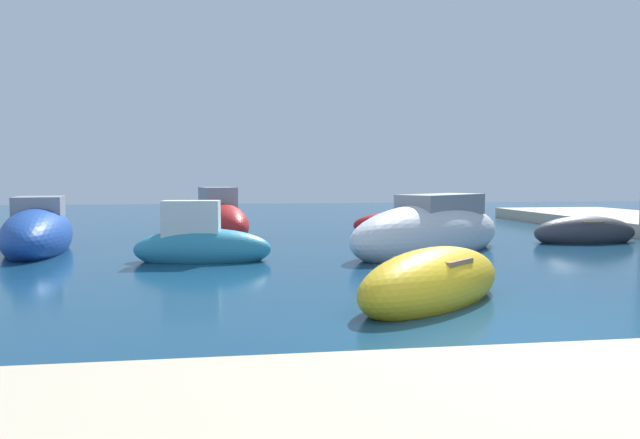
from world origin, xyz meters
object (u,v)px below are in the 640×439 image
object	(u,v)px
moored_boat_0	(431,233)
moored_boat_6	(433,283)
moored_boat_7	(220,220)
moored_boat_1	(38,233)
moored_boat_8	(393,225)
moored_boat_2	(585,233)
moored_boat_3	(201,245)

from	to	relation	value
moored_boat_0	moored_boat_6	size ratio (longest dim) A/B	1.69
moored_boat_7	moored_boat_0	bearing A→B (deg)	30.16
moored_boat_1	moored_boat_8	xyz separation A→B (m)	(11.77, 4.11, -0.23)
moored_boat_6	moored_boat_8	bearing A→B (deg)	-142.50
moored_boat_1	moored_boat_6	distance (m)	12.32
moored_boat_2	moored_boat_3	distance (m)	12.48
moored_boat_0	moored_boat_3	size ratio (longest dim) A/B	1.80
moored_boat_3	moored_boat_1	bearing A→B (deg)	153.74
moored_boat_7	moored_boat_2	bearing A→B (deg)	55.35
moored_boat_0	moored_boat_2	xyz separation A→B (m)	(5.87, 1.76, -0.25)
moored_boat_0	moored_boat_6	xyz separation A→B (m)	(-2.16, -6.32, -0.23)
moored_boat_2	moored_boat_6	distance (m)	11.39
moored_boat_6	moored_boat_7	world-z (taller)	moored_boat_7
moored_boat_2	moored_boat_7	bearing A→B (deg)	159.26
moored_boat_6	moored_boat_7	distance (m)	13.14
moored_boat_8	moored_boat_3	bearing A→B (deg)	-135.44
moored_boat_0	moored_boat_2	distance (m)	6.13
moored_boat_1	moored_boat_8	bearing A→B (deg)	98.15
moored_boat_3	moored_boat_8	distance (m)	9.82
moored_boat_3	moored_boat_6	xyz separation A→B (m)	(4.19, -5.54, -0.08)
moored_boat_3	moored_boat_8	bearing A→B (deg)	49.28
moored_boat_2	moored_boat_7	distance (m)	12.75
moored_boat_6	moored_boat_8	xyz separation A→B (m)	(2.74, 12.49, -0.06)
moored_boat_7	moored_boat_8	bearing A→B (deg)	75.35
moored_boat_0	moored_boat_1	distance (m)	11.37
moored_boat_6	moored_boat_0	bearing A→B (deg)	-148.97
moored_boat_2	moored_boat_3	xyz separation A→B (m)	(-12.22, -2.55, 0.11)
moored_boat_2	moored_boat_6	bearing A→B (deg)	-135.06
moored_boat_6	moored_boat_2	bearing A→B (deg)	-174.90
moored_boat_0	moored_boat_1	size ratio (longest dim) A/B	1.08
moored_boat_1	moored_boat_0	bearing A→B (deg)	68.46
moored_boat_0	moored_boat_8	distance (m)	6.20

